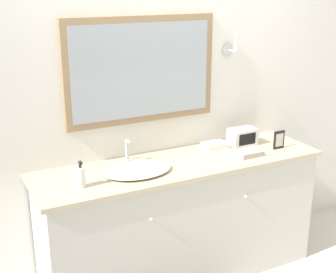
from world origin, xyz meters
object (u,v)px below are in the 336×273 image
Objects in this scene: sink_basin at (137,169)px; picture_frame at (279,140)px; soap_bottle at (81,177)px; appliance_box at (243,137)px.

sink_basin is 1.11m from picture_frame.
soap_bottle is at bearing -170.26° from sink_basin.
appliance_box is 1.51× the size of picture_frame.
picture_frame is (1.11, -0.06, 0.05)m from sink_basin.
soap_bottle is 1.50m from picture_frame.
sink_basin is at bearing 176.68° from picture_frame.
picture_frame is (1.50, 0.00, 0.00)m from soap_bottle.
appliance_box is 0.27m from picture_frame.
sink_basin reaches higher than picture_frame.
soap_bottle is 1.32m from appliance_box.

